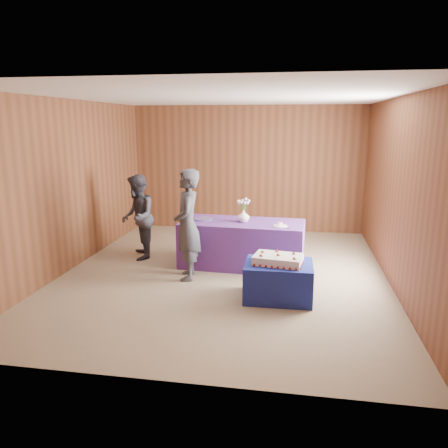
% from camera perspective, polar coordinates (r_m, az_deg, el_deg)
% --- Properties ---
extents(ground, '(6.00, 6.00, 0.00)m').
position_cam_1_polar(ground, '(6.96, 0.01, -6.50)').
color(ground, gray).
rests_on(ground, ground).
extents(room_shell, '(5.04, 6.04, 2.72)m').
position_cam_1_polar(room_shell, '(6.57, 0.01, 8.48)').
color(room_shell, brown).
rests_on(room_shell, ground).
extents(cake_table, '(0.91, 0.71, 0.50)m').
position_cam_1_polar(cake_table, '(5.98, 7.12, -7.37)').
color(cake_table, navy).
rests_on(cake_table, ground).
extents(serving_table, '(2.05, 1.01, 0.75)m').
position_cam_1_polar(serving_table, '(7.24, 2.39, -2.59)').
color(serving_table, '#69338E').
rests_on(serving_table, ground).
extents(sheet_cake, '(0.72, 0.54, 0.15)m').
position_cam_1_polar(sheet_cake, '(5.87, 7.07, -4.61)').
color(sheet_cake, silver).
rests_on(sheet_cake, cake_table).
extents(vase, '(0.21, 0.21, 0.20)m').
position_cam_1_polar(vase, '(7.11, 2.55, 1.06)').
color(vase, white).
rests_on(vase, serving_table).
extents(flower_spray, '(0.22, 0.21, 0.17)m').
position_cam_1_polar(flower_spray, '(7.07, 2.57, 2.96)').
color(flower_spray, '#2A6528').
rests_on(flower_spray, vase).
extents(platter, '(0.43, 0.43, 0.02)m').
position_cam_1_polar(platter, '(7.31, -2.75, 0.66)').
color(platter, '#604C99').
rests_on(platter, serving_table).
extents(plate, '(0.28, 0.28, 0.01)m').
position_cam_1_polar(plate, '(6.88, 7.38, -0.25)').
color(plate, white).
rests_on(plate, serving_table).
extents(cake_slice, '(0.08, 0.07, 0.08)m').
position_cam_1_polar(cake_slice, '(6.88, 7.39, 0.03)').
color(cake_slice, silver).
rests_on(cake_slice, plate).
extents(knife, '(0.25, 0.12, 0.00)m').
position_cam_1_polar(knife, '(6.80, 7.53, -0.46)').
color(knife, '#B4B3B8').
rests_on(knife, serving_table).
extents(guest_left, '(0.53, 0.69, 1.68)m').
position_cam_1_polar(guest_left, '(6.56, -4.82, -0.12)').
color(guest_left, '#3C3D47').
rests_on(guest_left, ground).
extents(guest_right, '(0.77, 0.86, 1.48)m').
position_cam_1_polar(guest_right, '(7.69, -11.20, 0.89)').
color(guest_right, '#33323C').
rests_on(guest_right, ground).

